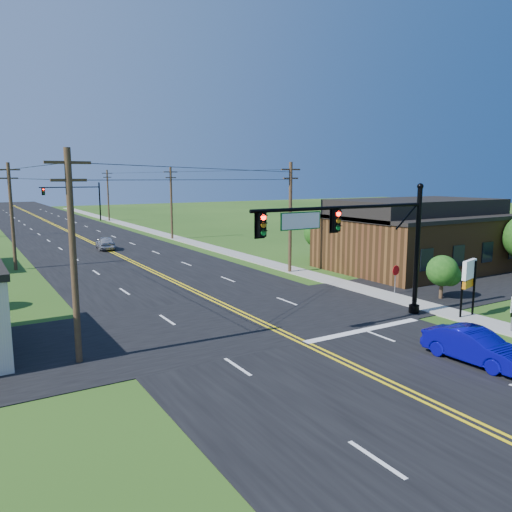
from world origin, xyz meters
TOP-DOWN VIEW (x-y plane):
  - ground at (0.00, 0.00)m, footprint 260.00×260.00m
  - road_main at (0.00, 50.00)m, footprint 16.00×220.00m
  - road_cross at (0.00, 12.00)m, footprint 70.00×10.00m
  - sidewalk at (10.50, 40.00)m, footprint 2.00×160.00m
  - signal_mast_main at (4.34, 8.00)m, footprint 11.30×0.60m
  - signal_mast_far at (4.44, 80.00)m, footprint 10.98×0.60m
  - brick_building at (20.00, 18.00)m, footprint 14.20×11.20m
  - utility_pole_left_a at (-9.50, 10.00)m, footprint 1.80×0.28m
  - utility_pole_left_b at (-9.50, 35.00)m, footprint 1.80×0.28m
  - utility_pole_right_a at (9.80, 22.00)m, footprint 1.80×0.28m
  - utility_pole_right_b at (9.80, 48.00)m, footprint 1.80×0.28m
  - utility_pole_right_c at (9.80, 78.00)m, footprint 1.80×0.28m
  - tree_right_back at (16.00, 26.00)m, footprint 3.00×3.00m
  - shrub_corner at (13.00, 9.50)m, footprint 2.00×2.00m
  - blue_car at (4.86, 1.28)m, footprint 1.77×4.44m
  - distant_car at (0.08, 42.90)m, footprint 2.13×4.36m
  - stop_sign at (11.44, 11.98)m, footprint 0.70×0.11m
  - pylon_sign at (10.73, 5.93)m, footprint 1.59×0.68m

SIDE VIEW (x-z plane):
  - ground at x=0.00m, z-range 0.00..0.00m
  - road_main at x=0.00m, z-range 0.00..0.04m
  - road_cross at x=0.00m, z-range 0.00..0.04m
  - sidewalk at x=10.50m, z-range 0.00..0.08m
  - distant_car at x=0.08m, z-range 0.00..1.43m
  - blue_car at x=4.86m, z-range 0.00..1.44m
  - stop_sign at x=11.44m, z-range 0.44..2.42m
  - shrub_corner at x=13.00m, z-range 0.42..3.28m
  - brick_building at x=20.00m, z-range 0.00..4.70m
  - pylon_sign at x=10.73m, z-range 0.75..4.02m
  - tree_right_back at x=16.00m, z-range 0.55..4.65m
  - signal_mast_far at x=4.44m, z-range 0.81..8.29m
  - utility_pole_left_a at x=-9.50m, z-range 0.22..9.22m
  - utility_pole_left_b at x=-9.50m, z-range 0.22..9.22m
  - utility_pole_right_a at x=9.80m, z-range 0.22..9.22m
  - utility_pole_right_b at x=9.80m, z-range 0.22..9.22m
  - utility_pole_right_c at x=9.80m, z-range 0.22..9.22m
  - signal_mast_main at x=4.34m, z-range 1.01..8.49m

